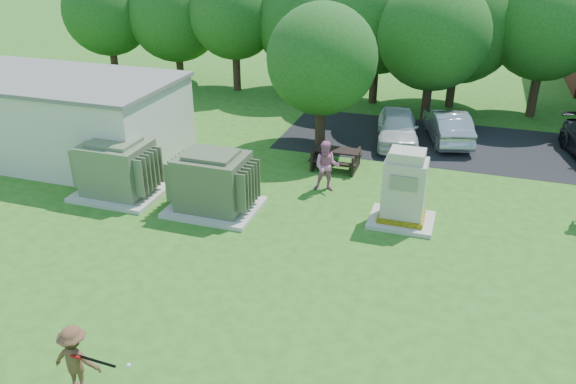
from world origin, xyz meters
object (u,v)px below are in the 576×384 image
(transformer_right, at_px, (213,183))
(generator_cabinet, at_px, (404,192))
(person_at_picnic, at_px, (327,166))
(car_silver_a, at_px, (448,126))
(picnic_table, at_px, (336,156))
(transformer_left, at_px, (118,170))
(car_white, at_px, (398,127))
(batter, at_px, (76,359))

(transformer_right, height_order, generator_cabinet, generator_cabinet)
(person_at_picnic, distance_m, car_silver_a, 7.72)
(picnic_table, distance_m, car_silver_a, 6.08)
(transformer_left, height_order, car_silver_a, transformer_left)
(generator_cabinet, height_order, car_white, generator_cabinet)
(transformer_right, height_order, car_white, transformer_right)
(batter, distance_m, car_silver_a, 18.77)
(transformer_right, bearing_deg, generator_cabinet, 9.81)
(person_at_picnic, bearing_deg, car_silver_a, 49.95)
(batter, xyz_separation_m, person_at_picnic, (2.41, 11.00, 0.16))
(transformer_left, xyz_separation_m, generator_cabinet, (9.88, 1.07, 0.13))
(car_silver_a, bearing_deg, transformer_left, 25.62)
(picnic_table, xyz_separation_m, car_silver_a, (3.97, 4.60, 0.20))
(batter, bearing_deg, car_white, -110.03)
(car_silver_a, bearing_deg, person_at_picnic, 44.86)
(transformer_left, xyz_separation_m, car_white, (8.64, 8.41, -0.24))
(transformer_left, relative_size, car_silver_a, 0.70)
(generator_cabinet, relative_size, car_white, 0.59)
(person_at_picnic, xyz_separation_m, car_white, (1.72, 5.75, -0.21))
(car_white, relative_size, car_silver_a, 1.00)
(picnic_table, height_order, car_white, car_white)
(person_at_picnic, bearing_deg, transformer_left, -169.37)
(transformer_right, relative_size, batter, 1.92)
(picnic_table, relative_size, car_silver_a, 0.44)
(person_at_picnic, relative_size, car_silver_a, 0.44)
(transformer_right, xyz_separation_m, generator_cabinet, (6.18, 1.07, 0.13))
(transformer_left, relative_size, transformer_right, 1.00)
(transformer_left, height_order, car_white, transformer_left)
(transformer_right, bearing_deg, car_white, 59.57)
(generator_cabinet, xyz_separation_m, car_white, (-1.24, 7.35, -0.37))
(batter, relative_size, car_white, 0.37)
(car_silver_a, bearing_deg, picnic_table, 33.67)
(generator_cabinet, distance_m, car_silver_a, 8.36)
(person_at_picnic, distance_m, car_white, 6.01)
(generator_cabinet, height_order, person_at_picnic, generator_cabinet)
(transformer_left, distance_m, picnic_table, 8.29)
(transformer_left, bearing_deg, picnic_table, 35.23)
(generator_cabinet, distance_m, car_white, 7.46)
(picnic_table, bearing_deg, car_white, 62.66)
(generator_cabinet, height_order, batter, generator_cabinet)
(car_white, bearing_deg, generator_cabinet, -90.04)
(batter, bearing_deg, generator_cabinet, -125.89)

